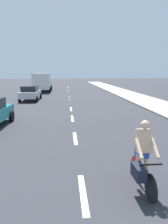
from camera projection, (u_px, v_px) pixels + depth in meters
ground_plane at (70, 103)px, 20.24m from camera, size 160.00×160.00×0.00m
sidewalk_strip at (140, 99)px, 22.86m from camera, size 3.60×80.00×0.14m
lane_stripe_1 at (83, 193)px, 5.15m from camera, size 0.16×1.80×0.01m
lane_stripe_2 at (75, 138)px, 9.42m from camera, size 0.16×1.80×0.01m
lane_stripe_3 at (72, 118)px, 13.45m from camera, size 0.16×1.80×0.01m
lane_stripe_4 at (71, 109)px, 16.83m from camera, size 0.16×1.80×0.01m
lane_stripe_5 at (69, 99)px, 23.55m from camera, size 0.16×1.80×0.01m
lane_stripe_6 at (69, 98)px, 24.15m from camera, size 0.16×1.80×0.01m
lane_stripe_7 at (68, 92)px, 32.04m from camera, size 0.16×1.80×0.01m
lane_stripe_8 at (68, 91)px, 32.70m from camera, size 0.16×1.80×0.01m
lane_stripe_9 at (68, 88)px, 40.43m from camera, size 0.16×1.80×0.01m
cyclist at (142, 159)px, 5.16m from camera, size 0.62×1.71×1.82m
parked_car_silver at (30, 93)px, 21.85m from camera, size 1.96×4.10×1.57m
delivery_truck at (42, 82)px, 31.67m from camera, size 2.74×6.27×2.80m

